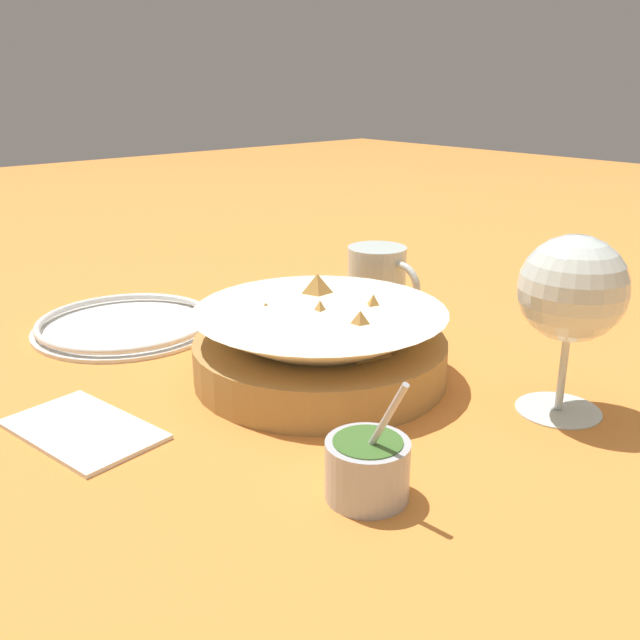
% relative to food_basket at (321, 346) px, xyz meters
% --- Properties ---
extents(ground_plane, '(4.00, 4.00, 0.00)m').
position_rel_food_basket_xyz_m(ground_plane, '(0.03, 0.01, -0.03)').
color(ground_plane, orange).
extents(food_basket, '(0.25, 0.25, 0.09)m').
position_rel_food_basket_xyz_m(food_basket, '(0.00, 0.00, 0.00)').
color(food_basket, '#B2894C').
rests_on(food_basket, ground_plane).
extents(sauce_cup, '(0.07, 0.06, 0.10)m').
position_rel_food_basket_xyz_m(sauce_cup, '(0.18, -0.12, -0.01)').
color(sauce_cup, '#B7B7BC').
rests_on(sauce_cup, ground_plane).
extents(wine_glass, '(0.09, 0.09, 0.16)m').
position_rel_food_basket_xyz_m(wine_glass, '(0.20, 0.11, 0.08)').
color(wine_glass, silver).
rests_on(wine_glass, ground_plane).
extents(beer_mug, '(0.11, 0.07, 0.09)m').
position_rel_food_basket_xyz_m(beer_mug, '(-0.11, 0.19, 0.01)').
color(beer_mug, silver).
rests_on(beer_mug, ground_plane).
extents(side_plate, '(0.22, 0.22, 0.01)m').
position_rel_food_basket_xyz_m(side_plate, '(-0.26, -0.08, -0.03)').
color(side_plate, white).
rests_on(side_plate, ground_plane).
extents(napkin, '(0.15, 0.10, 0.01)m').
position_rel_food_basket_xyz_m(napkin, '(-0.05, -0.23, -0.03)').
color(napkin, white).
rests_on(napkin, ground_plane).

